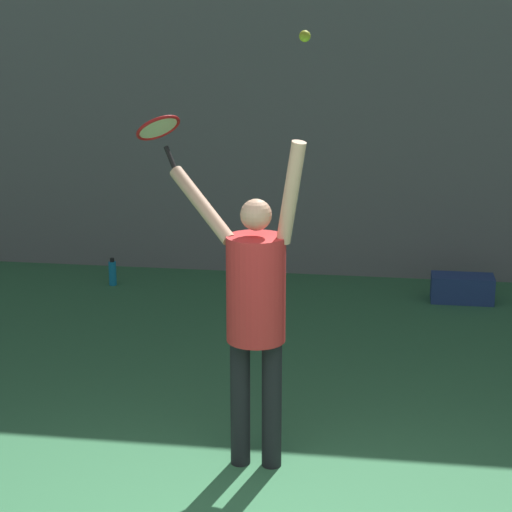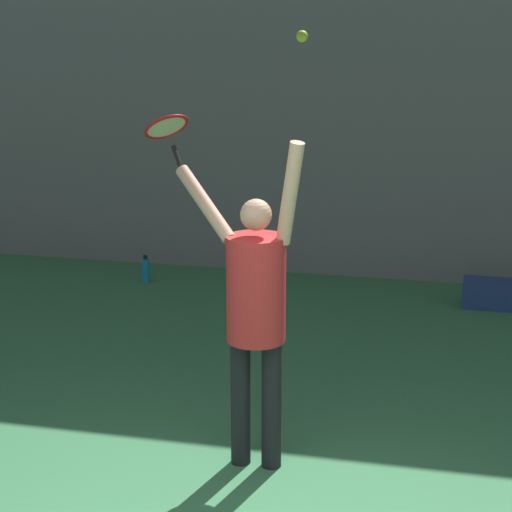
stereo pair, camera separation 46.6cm
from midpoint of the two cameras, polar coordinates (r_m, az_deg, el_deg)
back_wall at (r=10.11m, az=4.14°, el=12.61°), size 18.00×0.10×5.00m
tennis_player at (r=5.85m, az=-2.33°, el=-2.92°), size 0.96×0.58×2.17m
tennis_racket at (r=6.23m, az=-8.14°, el=7.66°), size 0.40×0.41×0.37m
tennis_ball at (r=5.37m, az=0.48°, el=13.38°), size 0.07×0.07×0.07m
water_bottle at (r=10.20m, az=-10.12°, el=-1.04°), size 0.08×0.08×0.30m
equipment_bag at (r=9.67m, az=11.24°, el=-1.99°), size 0.63×0.31×0.28m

